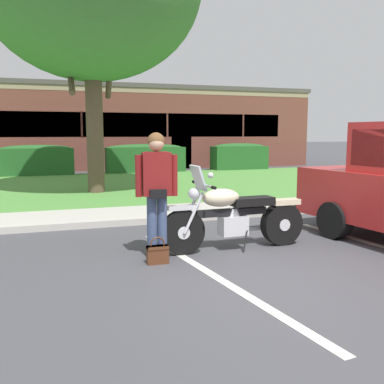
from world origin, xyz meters
The scene contains 12 objects.
ground_plane centered at (0.00, 0.00, 0.00)m, with size 140.00×140.00×0.00m, color #424247.
curb_strip centered at (0.00, 3.39, 0.06)m, with size 60.00×0.20×0.12m, color #B7B2A8.
concrete_walk centered at (0.00, 4.24, 0.04)m, with size 60.00×1.50×0.08m, color #B7B2A8.
grass_lawn centered at (0.00, 9.37, 0.03)m, with size 60.00×8.75×0.06m, color #518E3D.
stall_stripe_0 centered at (-1.05, 0.20, 0.00)m, with size 0.12×4.40×0.01m, color silver.
motorcycle centered at (-0.24, 1.20, 0.49)m, with size 2.24×0.82×1.26m.
rider_person centered at (-1.49, 1.14, 0.99)m, with size 0.57×0.32×1.70m.
handbag centered at (-1.56, 0.85, 0.14)m, with size 0.28×0.13×0.36m.
hedge_left centered at (-3.22, 13.74, 0.65)m, with size 2.81×0.90×1.24m.
hedge_center_left centered at (1.16, 13.74, 0.65)m, with size 3.32×0.90×1.24m.
hedge_center_right centered at (5.54, 13.74, 0.65)m, with size 2.55×0.90×1.24m.
brick_building centered at (-1.30, 20.70, 1.99)m, with size 23.32×10.55×3.97m.
Camera 1 is at (-2.90, -4.54, 1.69)m, focal length 40.84 mm.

